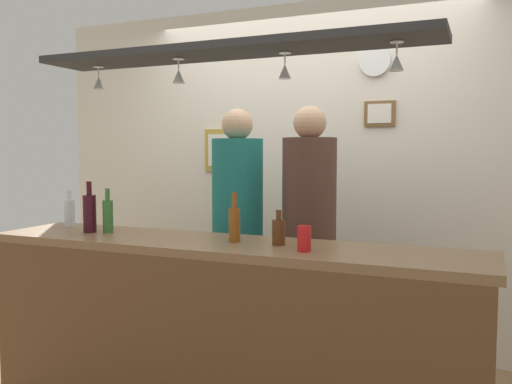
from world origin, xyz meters
TOP-DOWN VIEW (x-y plane):
  - back_wall at (0.00, 1.10)m, footprint 4.40×0.06m
  - bar_counter at (0.00, -0.50)m, footprint 2.70×0.55m
  - overhead_glass_rack at (0.00, -0.30)m, footprint 2.20×0.36m
  - hanging_wineglass_far_left at (-0.87, -0.25)m, footprint 0.07×0.07m
  - hanging_wineglass_left at (-0.29, -0.29)m, footprint 0.07×0.07m
  - hanging_wineglass_center_left at (0.30, -0.23)m, footprint 0.07×0.07m
  - hanging_wineglass_center at (0.87, -0.29)m, footprint 0.07×0.07m
  - person_left_teal_shirt at (-0.25, 0.37)m, footprint 0.34×0.34m
  - person_middle_brown_shirt at (0.25, 0.37)m, footprint 0.34×0.34m
  - bottle_beer_amber_tall at (0.06, -0.33)m, footprint 0.06×0.06m
  - bottle_beer_green_import at (-0.75, -0.34)m, footprint 0.06×0.06m
  - bottle_wine_dark_red at (-0.86, -0.36)m, footprint 0.08×0.08m
  - bottle_beer_brown_stubby at (0.31, -0.33)m, footprint 0.07×0.07m
  - bottle_soda_clear at (-1.14, -0.22)m, footprint 0.06×0.06m
  - drink_can at (0.48, -0.44)m, footprint 0.07×0.07m
  - picture_frame_caricature at (-0.73, 1.06)m, footprint 0.26×0.02m
  - picture_frame_upper_small at (0.55, 1.06)m, footprint 0.22×0.02m
  - wall_clock at (0.51, 1.05)m, footprint 0.22×0.03m

SIDE VIEW (x-z plane):
  - bar_counter at x=0.00m, z-range 0.18..1.18m
  - person_left_teal_shirt at x=-0.25m, z-range 0.19..1.95m
  - person_middle_brown_shirt at x=0.25m, z-range 0.19..1.95m
  - drink_can at x=0.48m, z-range 1.01..1.13m
  - bottle_beer_brown_stubby at x=0.31m, z-range 0.99..1.17m
  - bottle_soda_clear at x=-1.14m, z-range 0.98..1.21m
  - bottle_beer_amber_tall at x=0.06m, z-range 0.98..1.24m
  - bottle_beer_green_import at x=-0.75m, z-range 0.98..1.24m
  - bottle_wine_dark_red at x=-0.86m, z-range 0.97..1.27m
  - back_wall at x=0.00m, z-range 0.00..2.60m
  - picture_frame_caricature at x=-0.73m, z-range 1.32..1.66m
  - picture_frame_upper_small at x=0.55m, z-range 1.66..1.84m
  - hanging_wineglass_far_left at x=-0.87m, z-range 1.83..1.96m
  - hanging_wineglass_left at x=-0.29m, z-range 1.83..1.96m
  - hanging_wineglass_center_left at x=0.30m, z-range 1.83..1.96m
  - hanging_wineglass_center at x=0.87m, z-range 1.83..1.96m
  - overhead_glass_rack at x=0.00m, z-range 1.98..2.02m
  - wall_clock at x=0.51m, z-range 2.01..2.23m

